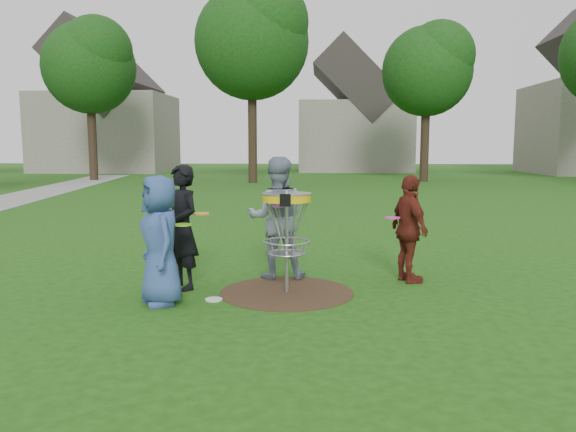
# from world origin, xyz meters

# --- Properties ---
(ground) EXTENTS (100.00, 100.00, 0.00)m
(ground) POSITION_xyz_m (0.00, 0.00, 0.00)
(ground) COLOR #19470F
(ground) RESTS_ON ground
(dirt_patch) EXTENTS (1.80, 1.80, 0.01)m
(dirt_patch) POSITION_xyz_m (0.00, 0.00, 0.00)
(dirt_patch) COLOR #47331E
(dirt_patch) RESTS_ON ground
(player_blue) EXTENTS (0.84, 0.94, 1.61)m
(player_blue) POSITION_xyz_m (-1.53, -0.62, 0.80)
(player_blue) COLOR #304B85
(player_blue) RESTS_ON ground
(player_black) EXTENTS (0.73, 0.73, 1.71)m
(player_black) POSITION_xyz_m (-1.44, 0.15, 0.85)
(player_black) COLOR black
(player_black) RESTS_ON ground
(player_grey) EXTENTS (0.93, 0.75, 1.80)m
(player_grey) POSITION_xyz_m (-0.20, 0.86, 0.90)
(player_grey) COLOR gray
(player_grey) RESTS_ON ground
(player_maroon) EXTENTS (0.66, 0.98, 1.55)m
(player_maroon) POSITION_xyz_m (1.72, 0.69, 0.77)
(player_maroon) COLOR #5D1F15
(player_maroon) RESTS_ON ground
(disc_on_grass) EXTENTS (0.22, 0.22, 0.02)m
(disc_on_grass) POSITION_xyz_m (-0.91, -0.42, 0.01)
(disc_on_grass) COLOR white
(disc_on_grass) RESTS_ON ground
(disc_golf_basket) EXTENTS (0.66, 0.67, 1.38)m
(disc_golf_basket) POSITION_xyz_m (0.00, -0.00, 1.02)
(disc_golf_basket) COLOR #9EA0A5
(disc_golf_basket) RESTS_ON ground
(held_discs) EXTENTS (2.95, 1.32, 0.17)m
(held_discs) POSITION_xyz_m (-0.28, 0.20, 1.02)
(held_discs) COLOR #73DA18
(held_discs) RESTS_ON ground
(tree_row) EXTENTS (51.20, 17.42, 9.90)m
(tree_row) POSITION_xyz_m (0.44, 20.67, 6.21)
(tree_row) COLOR #38281C
(tree_row) RESTS_ON ground
(house_row) EXTENTS (44.50, 10.65, 11.62)m
(house_row) POSITION_xyz_m (4.78, 33.07, 4.14)
(house_row) COLOR gray
(house_row) RESTS_ON ground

